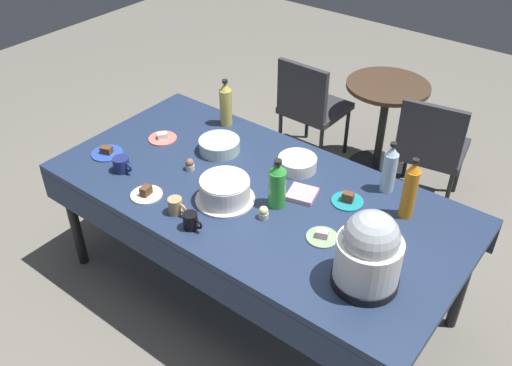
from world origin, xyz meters
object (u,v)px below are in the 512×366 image
Objects in this scene: dessert_plate_sage at (322,236)px; round_cafe_table at (384,111)px; glass_salad_bowl at (219,145)px; cupcake_mint at (264,212)px; frosted_layer_cake at (225,190)px; soda_bottle_water at (390,169)px; soda_bottle_lime_soda at (277,185)px; potluck_table at (256,200)px; soda_bottle_orange_juice at (410,190)px; soda_bottle_ginger_ale at (226,104)px; ceramic_snack_bowl at (297,163)px; cupcake_vanilla at (383,224)px; slow_cooker at (369,253)px; dessert_plate_teal at (348,200)px; dessert_plate_cream at (146,193)px; coffee_mug_navy at (122,164)px; dessert_plate_cobalt at (107,152)px; coffee_mug_black at (191,221)px; maroon_chair_left at (310,104)px; coffee_mug_tan at (176,206)px; dessert_plate_coral at (163,138)px; maroon_chair_right at (431,146)px; cupcake_cocoa at (190,164)px.

dessert_plate_sage is 1.81m from round_cafe_table.
glass_salad_bowl is 3.50× the size of cupcake_mint.
frosted_layer_cake is 1.29× the size of glass_salad_bowl.
soda_bottle_water reaches higher than soda_bottle_lime_soda.
potluck_table is 14.41× the size of dessert_plate_sage.
soda_bottle_ginger_ale is (-1.27, 0.14, -0.02)m from soda_bottle_orange_juice.
cupcake_vanilla is (0.61, -0.17, -0.00)m from ceramic_snack_bowl.
slow_cooker reaches higher than soda_bottle_water.
dessert_plate_cream is at bearing -145.39° from dessert_plate_teal.
cupcake_vanilla is 0.34m from soda_bottle_water.
soda_bottle_water is at bearing 30.74° from coffee_mug_navy.
dessert_plate_sage is 1.18m from soda_bottle_ginger_ale.
coffee_mug_black reaches higher than dessert_plate_cobalt.
maroon_chair_left is at bearing 111.66° from potluck_table.
coffee_mug_tan is (-0.13, -0.22, -0.02)m from frosted_layer_cake.
soda_bottle_orange_juice reaches higher than maroon_chair_left.
dessert_plate_sage is at bearing -130.24° from cupcake_vanilla.
coffee_mug_black reaches higher than cupcake_mint.
frosted_layer_cake is 0.41m from dessert_plate_cream.
dessert_plate_coral is 1.34m from soda_bottle_water.
coffee_mug_tan is (-0.20, -0.38, 0.10)m from potluck_table.
frosted_layer_cake is at bearing 31.99° from dessert_plate_cream.
coffee_mug_navy is at bearing -170.21° from dessert_plate_sage.
maroon_chair_right is at bearing 79.63° from soda_bottle_lime_soda.
soda_bottle_lime_soda is (0.58, 0.35, 0.11)m from dessert_plate_cream.
glass_salad_bowl is 1.51m from round_cafe_table.
ceramic_snack_bowl is 0.63m from cupcake_vanilla.
dessert_plate_cream is at bearing -115.31° from maroon_chair_right.
soda_bottle_ginger_ale is (-1.23, 0.31, 0.11)m from cupcake_vanilla.
dessert_plate_teal is 2.42× the size of cupcake_mint.
potluck_table is 17.27× the size of coffee_mug_navy.
coffee_mug_black is (-0.83, -0.19, -0.13)m from slow_cooker.
soda_bottle_ginger_ale is (-0.57, 0.44, 0.20)m from potluck_table.
soda_bottle_orange_juice is (0.70, 0.29, 0.22)m from potluck_table.
coffee_mug_navy is 1.16× the size of coffee_mug_black.
cupcake_cocoa is 0.54m from soda_bottle_ginger_ale.
coffee_mug_black reaches higher than round_cafe_table.
soda_bottle_ginger_ale is (-0.15, 0.81, 0.12)m from dessert_plate_cream.
coffee_mug_navy is 2.04m from maroon_chair_right.
soda_bottle_orange_juice reaches higher than potluck_table.
cupcake_cocoa is 1.17m from soda_bottle_orange_juice.
potluck_table is 7.39× the size of soda_bottle_ginger_ale.
dessert_plate_sage is (0.04, -0.31, -0.00)m from dessert_plate_teal.
maroon_chair_right is at bearing 70.89° from coffee_mug_tan.
coffee_mug_tan is 0.15× the size of round_cafe_table.
cupcake_cocoa reaches higher than dessert_plate_teal.
dessert_plate_coral is 0.51× the size of soda_bottle_orange_juice.
dessert_plate_teal is 1.03m from soda_bottle_ginger_ale.
cupcake_mint is at bearing 21.08° from dessert_plate_cream.
potluck_table is 9.32× the size of glass_salad_bowl.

